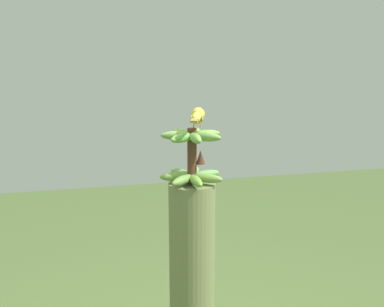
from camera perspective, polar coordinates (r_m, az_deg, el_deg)
The scene contains 2 objects.
banana_bunch at distance 1.79m, azimuth 0.03°, elevation -0.35°, with size 0.26×0.25×0.22m.
perched_bird at distance 1.78m, azimuth 0.68°, elevation 4.61°, with size 0.09×0.19×0.08m.
Camera 1 is at (-0.40, -1.70, 1.70)m, focal length 42.89 mm.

